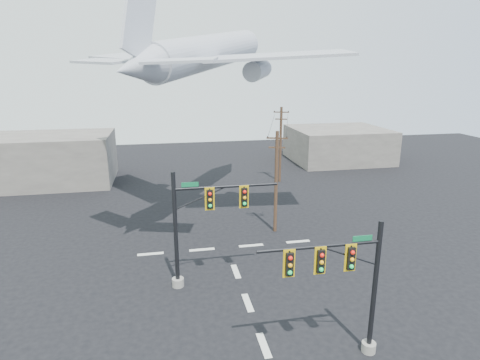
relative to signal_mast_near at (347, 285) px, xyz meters
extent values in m
plane|color=black|center=(-3.64, 1.52, -3.99)|extent=(120.00, 120.00, 0.00)
cube|color=beige|center=(-3.64, 1.52, -3.98)|extent=(0.40, 2.00, 0.01)
cube|color=beige|center=(-3.64, 5.52, -3.98)|extent=(0.40, 2.00, 0.01)
cube|color=beige|center=(-3.64, 9.52, -3.98)|extent=(0.40, 2.00, 0.01)
cube|color=beige|center=(-9.64, 13.52, -3.98)|extent=(2.00, 0.40, 0.01)
cube|color=beige|center=(-5.64, 13.52, -3.98)|extent=(2.00, 0.40, 0.01)
cube|color=beige|center=(-1.64, 13.52, -3.98)|extent=(2.00, 0.40, 0.01)
cube|color=beige|center=(2.36, 13.52, -3.98)|extent=(2.00, 0.40, 0.01)
cylinder|color=gray|center=(1.48, 0.07, -3.74)|extent=(0.71, 0.71, 0.51)
cylinder|color=black|center=(1.48, 0.07, -0.44)|extent=(0.24, 0.24, 7.11)
cylinder|color=black|center=(-1.49, 0.07, 2.10)|extent=(5.93, 0.16, 0.16)
cylinder|color=black|center=(-0.01, 0.07, 1.49)|extent=(3.20, 0.08, 0.08)
cube|color=black|center=(-0.01, -0.09, 1.46)|extent=(0.35, 0.30, 1.12)
cube|color=#CC9F0C|center=(-0.01, -0.07, 1.46)|extent=(0.56, 0.04, 1.37)
sphere|color=red|center=(-0.01, -0.26, 1.81)|extent=(0.20, 0.20, 0.20)
sphere|color=orange|center=(-0.01, -0.26, 1.46)|extent=(0.20, 0.20, 0.20)
sphere|color=#0DD053|center=(-0.01, -0.26, 1.10)|extent=(0.20, 0.20, 0.20)
cube|color=black|center=(-1.49, -0.09, 1.46)|extent=(0.35, 0.30, 1.12)
cube|color=#CC9F0C|center=(-1.49, -0.07, 1.46)|extent=(0.56, 0.04, 1.37)
sphere|color=red|center=(-1.49, -0.26, 1.81)|extent=(0.20, 0.20, 0.20)
sphere|color=orange|center=(-1.49, -0.26, 1.46)|extent=(0.20, 0.20, 0.20)
sphere|color=#0DD053|center=(-1.49, -0.26, 1.10)|extent=(0.20, 0.20, 0.20)
cube|color=black|center=(-2.97, -0.09, 1.46)|extent=(0.35, 0.30, 1.12)
cube|color=#CC9F0C|center=(-2.97, -0.07, 1.46)|extent=(0.56, 0.04, 1.37)
sphere|color=red|center=(-2.97, -0.26, 1.81)|extent=(0.20, 0.20, 0.20)
sphere|color=orange|center=(-2.97, -0.26, 1.46)|extent=(0.20, 0.20, 0.20)
sphere|color=#0DD053|center=(-2.97, -0.26, 1.10)|extent=(0.20, 0.20, 0.20)
cube|color=#0D5D35|center=(0.56, 0.00, 2.35)|extent=(0.96, 0.04, 0.26)
cylinder|color=gray|center=(-7.74, 8.33, -3.71)|extent=(0.78, 0.78, 0.56)
cylinder|color=black|center=(-7.74, 8.33, -0.09)|extent=(0.27, 0.27, 7.80)
cylinder|color=black|center=(-4.44, 8.33, 2.70)|extent=(6.61, 0.18, 0.18)
cylinder|color=black|center=(-6.09, 8.33, 2.03)|extent=(3.56, 0.09, 0.09)
cube|color=black|center=(-5.54, 8.16, 1.99)|extent=(0.38, 0.33, 1.23)
cube|color=#CC9F0C|center=(-5.54, 8.19, 1.99)|extent=(0.61, 0.04, 1.50)
sphere|color=red|center=(-5.54, 7.97, 2.38)|extent=(0.22, 0.22, 0.22)
sphere|color=orange|center=(-5.54, 7.97, 1.99)|extent=(0.22, 0.22, 0.22)
sphere|color=#0DD053|center=(-5.54, 7.97, 1.60)|extent=(0.22, 0.22, 0.22)
cube|color=black|center=(-3.34, 8.16, 1.99)|extent=(0.38, 0.33, 1.23)
cube|color=#CC9F0C|center=(-3.34, 8.19, 1.99)|extent=(0.61, 0.04, 1.50)
sphere|color=red|center=(-3.34, 7.97, 2.38)|extent=(0.22, 0.22, 0.22)
sphere|color=orange|center=(-3.34, 7.97, 1.99)|extent=(0.22, 0.22, 0.22)
sphere|color=#0DD053|center=(-3.34, 7.97, 1.60)|extent=(0.22, 0.22, 0.22)
cube|color=#0D5D35|center=(-6.74, 8.26, 2.98)|extent=(1.06, 0.04, 0.29)
cylinder|color=#442E1D|center=(1.10, 16.09, 0.45)|extent=(0.30, 0.30, 8.89)
cube|color=#442E1D|center=(1.10, 16.09, 4.31)|extent=(1.74, 0.63, 0.12)
cube|color=#442E1D|center=(1.10, 16.09, 3.52)|extent=(1.36, 0.51, 0.12)
cylinder|color=black|center=(0.34, 16.32, 4.40)|extent=(0.10, 0.10, 0.12)
cylinder|color=black|center=(1.10, 16.09, 4.40)|extent=(0.10, 0.10, 0.12)
cylinder|color=black|center=(1.85, 15.86, 4.40)|extent=(0.10, 0.10, 0.12)
cylinder|color=#442E1D|center=(6.07, 31.49, 0.70)|extent=(0.32, 0.32, 9.38)
cube|color=#442E1D|center=(6.07, 31.49, 4.75)|extent=(1.85, 0.68, 0.13)
cube|color=#442E1D|center=(6.07, 31.49, 3.91)|extent=(1.45, 0.56, 0.13)
cylinder|color=black|center=(5.27, 31.74, 4.86)|extent=(0.11, 0.11, 0.13)
cylinder|color=black|center=(6.07, 31.49, 4.86)|extent=(0.11, 0.11, 0.13)
cylinder|color=black|center=(6.88, 31.24, 4.86)|extent=(0.11, 0.11, 0.13)
cylinder|color=black|center=(2.77, 23.79, 4.48)|extent=(4.95, 15.41, 0.03)
cylinder|color=black|center=(4.40, 23.79, 4.48)|extent=(5.06, 15.41, 0.03)
cylinder|color=#ABAEB7|center=(-3.72, 21.80, 11.30)|extent=(12.54, 17.68, 5.18)
cone|color=#ABAEB7|center=(2.28, 31.47, 12.66)|extent=(4.90, 5.38, 3.45)
cone|color=#ABAEB7|center=(-9.73, 12.14, 9.94)|extent=(4.63, 5.20, 3.15)
cube|color=#ABAEB7|center=(-10.03, 24.24, 10.87)|extent=(10.11, 12.41, 0.73)
cube|color=#ABAEB7|center=(1.26, 17.23, 10.87)|extent=(12.50, 5.59, 0.73)
cylinder|color=#ABAEB7|center=(-7.85, 23.97, 9.76)|extent=(3.09, 3.56, 2.02)
cylinder|color=#ABAEB7|center=(0.05, 19.06, 9.76)|extent=(3.09, 3.56, 2.02)
cube|color=#ABAEB7|center=(-9.36, 12.74, 12.83)|extent=(2.45, 3.76, 5.35)
cube|color=#ABAEB7|center=(-12.00, 14.12, 10.37)|extent=(4.68, 4.79, 0.41)
cube|color=#ABAEB7|center=(-6.95, 10.98, 10.37)|extent=(5.04, 3.31, 0.41)
cube|color=slate|center=(-23.64, 36.52, -0.99)|extent=(18.00, 10.00, 6.00)
cube|color=slate|center=(18.36, 41.52, -1.49)|extent=(14.00, 12.00, 5.00)
camera|label=1|loc=(-8.26, -15.65, 9.93)|focal=30.00mm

